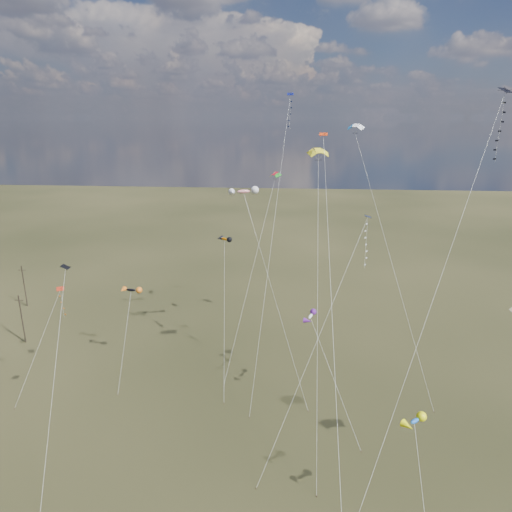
# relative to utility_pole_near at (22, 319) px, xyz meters

# --- Properties ---
(utility_pole_near) EXTENTS (1.40, 0.20, 8.00)m
(utility_pole_near) POSITION_rel_utility_pole_near_xyz_m (0.00, 0.00, 0.00)
(utility_pole_near) COLOR black
(utility_pole_near) RESTS_ON ground
(utility_pole_far) EXTENTS (1.40, 0.20, 8.00)m
(utility_pole_far) POSITION_rel_utility_pole_near_xyz_m (-8.00, 14.00, 0.00)
(utility_pole_far) COLOR black
(utility_pole_far) RESTS_ON ground
(diamond_black_high) EXTENTS (15.38, 18.89, 36.83)m
(diamond_black_high) POSITION_rel_utility_pole_near_xyz_m (59.23, -20.06, 27.47)
(diamond_black_high) COLOR black
(diamond_black_high) RESTS_ON ground
(diamond_navy_tall) EXTENTS (4.29, 21.05, 37.66)m
(diamond_navy_tall) POSITION_rel_utility_pole_near_xyz_m (41.01, 2.90, 28.35)
(diamond_navy_tall) COLOR #070C47
(diamond_navy_tall) RESTS_ON ground
(diamond_black_mid) EXTENTS (1.74, 12.79, 19.99)m
(diamond_black_mid) POSITION_rel_utility_pole_near_xyz_m (19.59, -23.49, 10.17)
(diamond_black_mid) COLOR black
(diamond_black_mid) RESTS_ON ground
(diamond_red_low) EXTENTS (4.45, 8.02, 13.29)m
(diamond_red_low) POSITION_rel_utility_pole_near_xyz_m (12.19, -9.79, 6.65)
(diamond_red_low) COLOR #A72511
(diamond_red_low) RESTS_ON ground
(diamond_navy_right) EXTENTS (11.21, 13.33, 24.41)m
(diamond_navy_right) POSITION_rel_utility_pole_near_xyz_m (49.55, -14.56, 16.30)
(diamond_navy_right) COLOR #081445
(diamond_navy_right) RESTS_ON ground
(diamond_orange_center) EXTENTS (2.01, 28.40, 32.79)m
(diamond_orange_center) POSITION_rel_utility_pole_near_xyz_m (45.70, -20.65, 17.72)
(diamond_orange_center) COLOR red
(diamond_orange_center) RESTS_ON ground
(parafoil_yellow) EXTENTS (2.63, 18.22, 31.47)m
(parafoil_yellow) POSITION_rel_utility_pole_near_xyz_m (44.82, -10.18, 26.59)
(parafoil_yellow) COLOR yellow
(parafoil_yellow) RESTS_ON ground
(parafoil_blue_white) EXTENTS (10.92, 16.91, 33.91)m
(parafoil_blue_white) POSITION_rel_utility_pole_near_xyz_m (50.32, 2.65, 29.01)
(parafoil_blue_white) COLOR #1E81CE
(parafoil_blue_white) RESTS_ON ground
(parafoil_tricolor) EXTENTS (7.01, 14.16, 27.17)m
(parafoil_tricolor) POSITION_rel_utility_pole_near_xyz_m (39.34, 3.46, 22.33)
(parafoil_tricolor) COLOR yellow
(parafoil_tricolor) RESTS_ON ground
(novelty_black_orange) EXTENTS (2.87, 8.65, 12.00)m
(novelty_black_orange) POSITION_rel_utility_pole_near_xyz_m (20.00, -5.02, 7.38)
(novelty_black_orange) COLOR black
(novelty_black_orange) RESTS_ON ground
(novelty_orange_black) EXTENTS (2.81, 14.05, 18.43)m
(novelty_orange_black) POSITION_rel_utility_pole_near_xyz_m (32.56, -0.77, 13.77)
(novelty_orange_black) COLOR orange
(novelty_orange_black) RESTS_ON ground
(novelty_white_purple) EXTENTS (6.48, 9.40, 12.47)m
(novelty_white_purple) POSITION_rel_utility_pole_near_xyz_m (44.51, -12.84, 7.90)
(novelty_white_purple) COLOR white
(novelty_white_purple) RESTS_ON ground
(novelty_redwhite_stripe) EXTENTS (11.38, 16.21, 25.14)m
(novelty_redwhite_stripe) POSITION_rel_utility_pole_near_xyz_m (35.18, 0.78, 20.33)
(novelty_redwhite_stripe) COLOR red
(novelty_redwhite_stripe) RESTS_ON ground
(novelty_blue_yellow) EXTENTS (2.18, 7.16, 11.86)m
(novelty_blue_yellow) POSITION_rel_utility_pole_near_xyz_m (52.20, -30.68, 7.25)
(novelty_blue_yellow) COLOR blue
(novelty_blue_yellow) RESTS_ON ground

